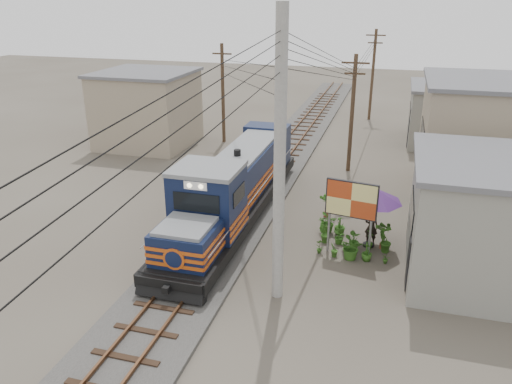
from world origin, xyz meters
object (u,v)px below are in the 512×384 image
(locomotive, at_px, (234,188))
(vendor, at_px, (371,227))
(billboard, at_px, (351,202))
(market_umbrella, at_px, (373,195))

(locomotive, bearing_deg, vendor, -6.08)
(billboard, distance_m, vendor, 2.28)
(locomotive, relative_size, market_umbrella, 5.11)
(billboard, xyz_separation_m, market_umbrella, (0.80, 1.05, -0.02))
(billboard, xyz_separation_m, vendor, (0.84, 1.34, -1.64))
(vendor, bearing_deg, locomotive, -2.37)
(billboard, bearing_deg, locomotive, 170.04)
(market_umbrella, xyz_separation_m, vendor, (0.04, 0.28, -1.63))
(market_umbrella, height_order, vendor, market_umbrella)
(locomotive, relative_size, billboard, 4.51)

